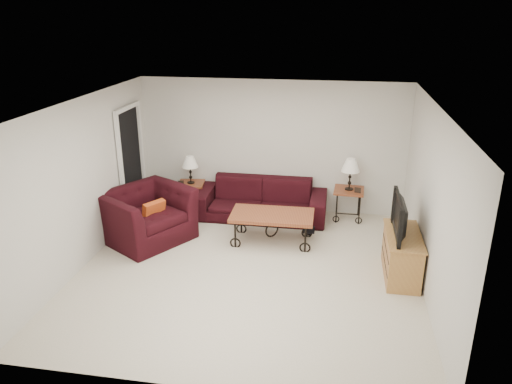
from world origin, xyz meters
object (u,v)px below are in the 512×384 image
at_px(lamp_right, 350,174).
at_px(coffee_table, 272,228).
at_px(armchair, 147,215).
at_px(side_table_left, 192,196).
at_px(lamp_left, 190,170).
at_px(backpack, 309,225).
at_px(tv_stand, 402,255).
at_px(sofa, 261,199).
at_px(side_table_right, 348,204).
at_px(television, 405,216).

xyz_separation_m(lamp_right, coffee_table, (-1.26, -1.19, -0.62)).
bearing_deg(armchair, side_table_left, 18.69).
xyz_separation_m(lamp_left, coffee_table, (1.75, -1.19, -0.55)).
relative_size(coffee_table, backpack, 3.56).
height_order(armchair, tv_stand, armchair).
distance_m(sofa, coffee_table, 1.07).
xyz_separation_m(lamp_right, armchair, (-3.35, -1.43, -0.44)).
bearing_deg(coffee_table, side_table_right, 43.30).
bearing_deg(coffee_table, side_table_left, 145.83).
relative_size(sofa, lamp_left, 4.53).
height_order(sofa, lamp_left, lamp_left).
distance_m(sofa, side_table_left, 1.41).
distance_m(side_table_right, lamp_right, 0.59).
bearing_deg(armchair, coffee_table, -50.94).
xyz_separation_m(side_table_left, coffee_table, (1.75, -1.19, -0.01)).
bearing_deg(side_table_left, coffee_table, -34.17).
xyz_separation_m(lamp_right, backpack, (-0.65, -0.84, -0.69)).
xyz_separation_m(side_table_right, armchair, (-3.35, -1.43, 0.15)).
bearing_deg(lamp_left, side_table_left, 0.00).
xyz_separation_m(sofa, armchair, (-1.74, -1.25, 0.08)).
distance_m(coffee_table, backpack, 0.70).
bearing_deg(sofa, lamp_left, 172.63).
relative_size(sofa, tv_stand, 2.21).
relative_size(side_table_right, tv_stand, 0.53).
bearing_deg(side_table_left, backpack, -19.68).
distance_m(sofa, lamp_left, 1.47).
bearing_deg(lamp_right, television, -69.57).
height_order(sofa, backpack, sofa).
relative_size(side_table_right, lamp_right, 1.00).
height_order(sofa, tv_stand, sofa).
height_order(side_table_right, lamp_left, lamp_left).
height_order(sofa, side_table_left, sofa).
bearing_deg(television, armchair, -97.45).
bearing_deg(side_table_right, tv_stand, -69.06).
xyz_separation_m(coffee_table, backpack, (0.61, 0.34, -0.06)).
height_order(coffee_table, armchair, armchair).
xyz_separation_m(sofa, coffee_table, (0.35, -1.01, -0.10)).
xyz_separation_m(side_table_left, lamp_left, (0.00, 0.00, 0.54)).
distance_m(lamp_left, television, 4.23).
height_order(side_table_left, backpack, side_table_left).
relative_size(side_table_left, coffee_table, 0.39).
distance_m(sofa, backpack, 1.18).
relative_size(lamp_right, armchair, 0.43).
height_order(sofa, coffee_table, sofa).
bearing_deg(backpack, side_table_right, 31.29).
bearing_deg(side_table_right, sofa, -173.63).
height_order(tv_stand, television, television).
relative_size(sofa, lamp_right, 4.14).
bearing_deg(tv_stand, backpack, 141.29).
height_order(side_table_left, side_table_right, side_table_right).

